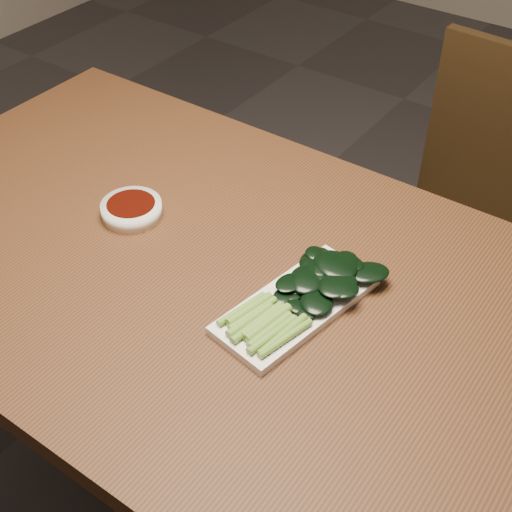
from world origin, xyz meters
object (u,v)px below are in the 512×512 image
object	(u,v)px
chair_far	(477,234)
gai_lan	(310,288)
table	(222,301)
serving_plate	(296,305)
sauce_bowl	(132,209)

from	to	relation	value
chair_far	gai_lan	distance (m)	0.71
table	serving_plate	distance (m)	0.17
serving_plate	gai_lan	bearing A→B (deg)	76.48
sauce_bowl	serving_plate	world-z (taller)	sauce_bowl
chair_far	sauce_bowl	bearing A→B (deg)	-119.97
chair_far	gai_lan	world-z (taller)	chair_far
serving_plate	gai_lan	distance (m)	0.03
chair_far	gai_lan	size ratio (longest dim) A/B	3.15
sauce_bowl	serving_plate	bearing A→B (deg)	-3.84
sauce_bowl	gai_lan	distance (m)	0.37
gai_lan	table	bearing A→B (deg)	-170.80
table	serving_plate	bearing A→B (deg)	-0.93
sauce_bowl	gai_lan	size ratio (longest dim) A/B	0.38
table	chair_far	size ratio (longest dim) A/B	1.57
table	sauce_bowl	xyz separation A→B (m)	(-0.22, 0.02, 0.09)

